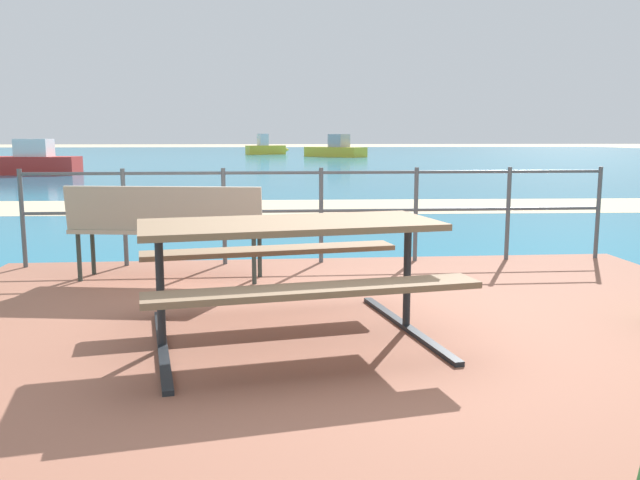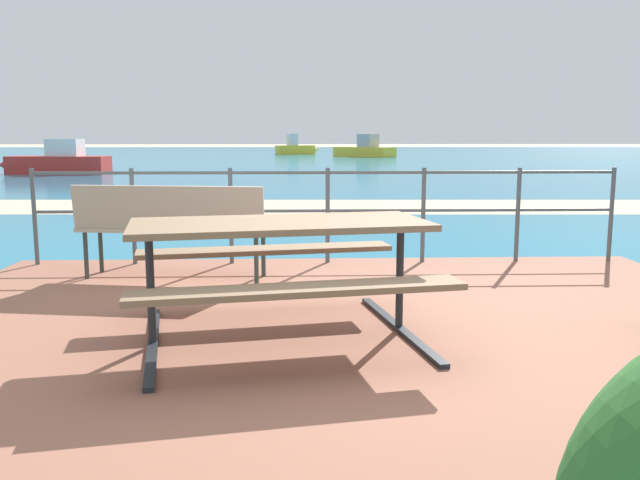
{
  "view_description": "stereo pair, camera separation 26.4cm",
  "coord_description": "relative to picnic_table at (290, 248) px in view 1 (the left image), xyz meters",
  "views": [
    {
      "loc": [
        -0.59,
        -4.27,
        1.34
      ],
      "look_at": [
        -0.13,
        1.04,
        0.5
      ],
      "focal_mm": 36.96,
      "sensor_mm": 36.0,
      "label": 1
    },
    {
      "loc": [
        -0.33,
        -4.29,
        1.34
      ],
      "look_at": [
        -0.13,
        1.04,
        0.5
      ],
      "focal_mm": 36.96,
      "sensor_mm": 36.0,
      "label": 2
    }
  ],
  "objects": [
    {
      "name": "patio_paving",
      "position": [
        0.43,
        0.2,
        -0.62
      ],
      "size": [
        6.4,
        5.2,
        0.06
      ],
      "primitive_type": "cube",
      "color": "#935B47",
      "rests_on": "ground"
    },
    {
      "name": "picnic_table",
      "position": [
        0.0,
        0.0,
        0.0
      ],
      "size": [
        2.09,
        1.86,
        0.76
      ],
      "rotation": [
        0.0,
        0.0,
        0.18
      ],
      "color": "#7A6047",
      "rests_on": "patio_paving"
    },
    {
      "name": "boat_mid",
      "position": [
        -8.55,
        20.3,
        -0.21
      ],
      "size": [
        4.13,
        1.42,
        1.26
      ],
      "rotation": [
        0.0,
        0.0,
        3.05
      ],
      "color": "red",
      "rests_on": "sea_water"
    },
    {
      "name": "ground_plane",
      "position": [
        0.43,
        0.2,
        -0.65
      ],
      "size": [
        240.0,
        240.0,
        0.0
      ],
      "primitive_type": "plane",
      "color": "beige"
    },
    {
      "name": "boat_far",
      "position": [
        0.2,
        47.23,
        -0.16
      ],
      "size": [
        3.52,
        2.03,
        1.58
      ],
      "rotation": [
        0.0,
        0.0,
        0.39
      ],
      "color": "yellow",
      "rests_on": "sea_water"
    },
    {
      "name": "sea_water",
      "position": [
        0.43,
        40.2,
        -0.65
      ],
      "size": [
        90.0,
        90.0,
        0.01
      ],
      "primitive_type": "cube",
      "color": "teal",
      "rests_on": "ground"
    },
    {
      "name": "beach_strip",
      "position": [
        0.43,
        8.57,
        -0.65
      ],
      "size": [
        54.06,
        4.76,
        0.01
      ],
      "primitive_type": "cube",
      "rotation": [
        0.0,
        0.0,
        -0.04
      ],
      "color": "beige",
      "rests_on": "ground"
    },
    {
      "name": "railing_fence",
      "position": [
        0.43,
        2.57,
        0.01
      ],
      "size": [
        5.94,
        0.04,
        0.97
      ],
      "color": "#4C5156",
      "rests_on": "patio_paving"
    },
    {
      "name": "park_bench",
      "position": [
        -1.02,
        1.81,
        -0.06
      ],
      "size": [
        1.78,
        0.69,
        0.86
      ],
      "rotation": [
        0.0,
        0.0,
        2.98
      ],
      "color": "tan",
      "rests_on": "patio_paving"
    },
    {
      "name": "boat_near",
      "position": [
        4.77,
        40.71,
        -0.17
      ],
      "size": [
        4.15,
        4.19,
        1.52
      ],
      "rotation": [
        0.0,
        0.0,
        2.35
      ],
      "color": "yellow",
      "rests_on": "sea_water"
    }
  ]
}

